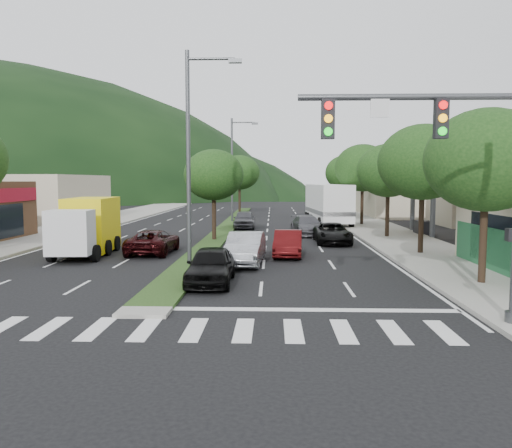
{
  "coord_description": "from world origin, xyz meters",
  "views": [
    {
      "loc": [
        3.92,
        -15.25,
        4.07
      ],
      "look_at": [
        3.1,
        9.61,
        1.89
      ],
      "focal_mm": 35.0,
      "sensor_mm": 36.0,
      "label": 1
    }
  ],
  "objects_px": {
    "sedan_silver": "(245,248)",
    "car_queue_e": "(244,219)",
    "tree_r_b": "(423,162)",
    "tree_r_c": "(388,171)",
    "car_queue_b": "(307,225)",
    "traffic_signal": "(462,159)",
    "car_queue_c": "(288,243)",
    "streetlight_near": "(193,148)",
    "tree_med_near": "(214,175)",
    "streetlight_mid": "(234,165)",
    "car_queue_a": "(211,265)",
    "tree_r_e": "(346,173)",
    "suv_maroon": "(153,242)",
    "box_truck": "(88,228)",
    "tree_r_a": "(486,160)",
    "motorhome": "(328,203)",
    "tree_med_far": "(240,172)",
    "tree_r_d": "(363,168)",
    "car_queue_d": "(332,233)"
  },
  "relations": [
    {
      "from": "streetlight_near",
      "to": "car_queue_e",
      "type": "distance_m",
      "value": 19.81
    },
    {
      "from": "motorhome",
      "to": "traffic_signal",
      "type": "bearing_deg",
      "value": -94.88
    },
    {
      "from": "tree_med_near",
      "to": "tree_r_d",
      "type": "bearing_deg",
      "value": 45.0
    },
    {
      "from": "sedan_silver",
      "to": "motorhome",
      "type": "bearing_deg",
      "value": 77.62
    },
    {
      "from": "car_queue_b",
      "to": "car_queue_c",
      "type": "distance_m",
      "value": 10.67
    },
    {
      "from": "car_queue_b",
      "to": "car_queue_a",
      "type": "bearing_deg",
      "value": -112.89
    },
    {
      "from": "tree_r_a",
      "to": "car_queue_c",
      "type": "height_order",
      "value": "tree_r_a"
    },
    {
      "from": "car_queue_c",
      "to": "suv_maroon",
      "type": "bearing_deg",
      "value": 177.88
    },
    {
      "from": "tree_r_a",
      "to": "car_queue_b",
      "type": "relative_size",
      "value": 1.35
    },
    {
      "from": "car_queue_a",
      "to": "car_queue_d",
      "type": "xyz_separation_m",
      "value": [
        6.3,
        12.85,
        -0.07
      ]
    },
    {
      "from": "tree_r_a",
      "to": "tree_r_b",
      "type": "xyz_separation_m",
      "value": [
        -0.0,
        8.0,
        0.22
      ]
    },
    {
      "from": "tree_r_b",
      "to": "tree_r_d",
      "type": "relative_size",
      "value": 0.97
    },
    {
      "from": "tree_r_e",
      "to": "car_queue_a",
      "type": "xyz_separation_m",
      "value": [
        -10.5,
        -35.92,
        -4.16
      ]
    },
    {
      "from": "tree_r_b",
      "to": "tree_r_d",
      "type": "bearing_deg",
      "value": 90.0
    },
    {
      "from": "tree_r_c",
      "to": "car_queue_b",
      "type": "height_order",
      "value": "tree_r_c"
    },
    {
      "from": "tree_r_a",
      "to": "tree_med_far",
      "type": "height_order",
      "value": "tree_med_far"
    },
    {
      "from": "tree_r_b",
      "to": "car_queue_e",
      "type": "distance_m",
      "value": 18.94
    },
    {
      "from": "traffic_signal",
      "to": "car_queue_e",
      "type": "relative_size",
      "value": 1.58
    },
    {
      "from": "car_queue_b",
      "to": "motorhome",
      "type": "xyz_separation_m",
      "value": [
        2.47,
        8.62,
        1.25
      ]
    },
    {
      "from": "tree_r_e",
      "to": "car_queue_c",
      "type": "relative_size",
      "value": 1.6
    },
    {
      "from": "car_queue_a",
      "to": "motorhome",
      "type": "height_order",
      "value": "motorhome"
    },
    {
      "from": "sedan_silver",
      "to": "tree_r_e",
      "type": "bearing_deg",
      "value": 77.22
    },
    {
      "from": "tree_med_far",
      "to": "streetlight_near",
      "type": "distance_m",
      "value": 36.01
    },
    {
      "from": "sedan_silver",
      "to": "box_truck",
      "type": "distance_m",
      "value": 9.21
    },
    {
      "from": "tree_r_b",
      "to": "box_truck",
      "type": "height_order",
      "value": "tree_r_b"
    },
    {
      "from": "traffic_signal",
      "to": "sedan_silver",
      "type": "distance_m",
      "value": 12.71
    },
    {
      "from": "tree_r_c",
      "to": "car_queue_b",
      "type": "distance_m",
      "value": 7.07
    },
    {
      "from": "tree_r_b",
      "to": "car_queue_a",
      "type": "height_order",
      "value": "tree_r_b"
    },
    {
      "from": "car_queue_a",
      "to": "streetlight_mid",
      "type": "bearing_deg",
      "value": 92.47
    },
    {
      "from": "suv_maroon",
      "to": "box_truck",
      "type": "distance_m",
      "value": 3.58
    },
    {
      "from": "streetlight_mid",
      "to": "car_queue_a",
      "type": "height_order",
      "value": "streetlight_mid"
    },
    {
      "from": "tree_r_a",
      "to": "car_queue_c",
      "type": "bearing_deg",
      "value": 134.3
    },
    {
      "from": "traffic_signal",
      "to": "streetlight_near",
      "type": "relative_size",
      "value": 0.7
    },
    {
      "from": "tree_r_e",
      "to": "car_queue_e",
      "type": "distance_m",
      "value": 17.09
    },
    {
      "from": "tree_med_far",
      "to": "motorhome",
      "type": "height_order",
      "value": "tree_med_far"
    },
    {
      "from": "tree_med_far",
      "to": "sedan_silver",
      "type": "distance_m",
      "value": 35.62
    },
    {
      "from": "tree_med_near",
      "to": "car_queue_b",
      "type": "height_order",
      "value": "tree_med_near"
    },
    {
      "from": "suv_maroon",
      "to": "tree_r_e",
      "type": "bearing_deg",
      "value": -116.45
    },
    {
      "from": "traffic_signal",
      "to": "car_queue_c",
      "type": "xyz_separation_m",
      "value": [
        -4.26,
        12.95,
        -3.95
      ]
    },
    {
      "from": "tree_r_c",
      "to": "tree_r_e",
      "type": "relative_size",
      "value": 0.97
    },
    {
      "from": "tree_r_c",
      "to": "tree_r_b",
      "type": "bearing_deg",
      "value": -90.0
    },
    {
      "from": "traffic_signal",
      "to": "tree_med_near",
      "type": "height_order",
      "value": "traffic_signal"
    },
    {
      "from": "tree_r_d",
      "to": "car_queue_c",
      "type": "height_order",
      "value": "tree_r_d"
    },
    {
      "from": "streetlight_mid",
      "to": "car_queue_c",
      "type": "relative_size",
      "value": 2.38
    },
    {
      "from": "tree_r_e",
      "to": "car_queue_a",
      "type": "bearing_deg",
      "value": -106.29
    },
    {
      "from": "tree_r_b",
      "to": "tree_med_near",
      "type": "distance_m",
      "value": 13.43
    },
    {
      "from": "sedan_silver",
      "to": "car_queue_e",
      "type": "height_order",
      "value": "sedan_silver"
    },
    {
      "from": "tree_r_b",
      "to": "streetlight_mid",
      "type": "distance_m",
      "value": 24.09
    },
    {
      "from": "tree_r_d",
      "to": "streetlight_near",
      "type": "xyz_separation_m",
      "value": [
        -11.79,
        -22.0,
        0.4
      ]
    },
    {
      "from": "sedan_silver",
      "to": "car_queue_c",
      "type": "bearing_deg",
      "value": 55.17
    }
  ]
}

